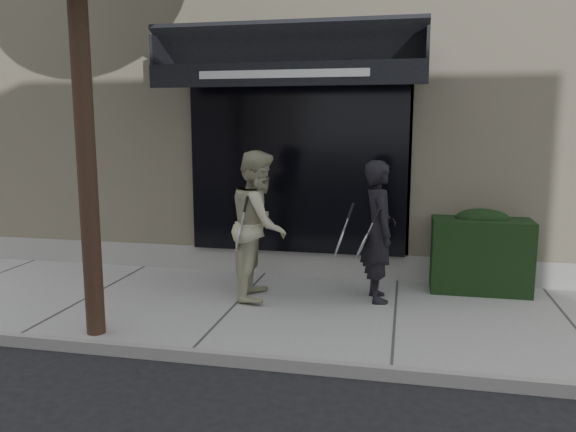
# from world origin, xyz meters

# --- Properties ---
(ground) EXTENTS (80.00, 80.00, 0.00)m
(ground) POSITION_xyz_m (0.00, 0.00, 0.00)
(ground) COLOR black
(ground) RESTS_ON ground
(sidewalk) EXTENTS (20.00, 3.00, 0.12)m
(sidewalk) POSITION_xyz_m (0.00, 0.00, 0.06)
(sidewalk) COLOR gray
(sidewalk) RESTS_ON ground
(curb) EXTENTS (20.00, 0.10, 0.14)m
(curb) POSITION_xyz_m (0.00, -1.55, 0.07)
(curb) COLOR gray
(curb) RESTS_ON ground
(building_facade) EXTENTS (14.30, 8.04, 5.64)m
(building_facade) POSITION_xyz_m (-0.01, 4.96, 2.74)
(building_facade) COLOR beige
(building_facade) RESTS_ON ground
(hedge) EXTENTS (1.30, 0.70, 1.14)m
(hedge) POSITION_xyz_m (1.10, 1.25, 0.66)
(hedge) COLOR black
(hedge) RESTS_ON sidewalk
(pedestrian_front) EXTENTS (0.86, 0.84, 1.82)m
(pedestrian_front) POSITION_xyz_m (-0.25, 0.54, 1.03)
(pedestrian_front) COLOR black
(pedestrian_front) RESTS_ON sidewalk
(pedestrian_back) EXTENTS (0.83, 1.02, 1.93)m
(pedestrian_back) POSITION_xyz_m (-1.78, 0.36, 1.09)
(pedestrian_back) COLOR #B5B291
(pedestrian_back) RESTS_ON sidewalk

